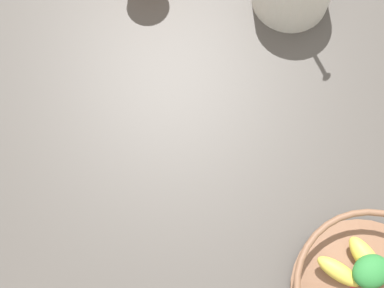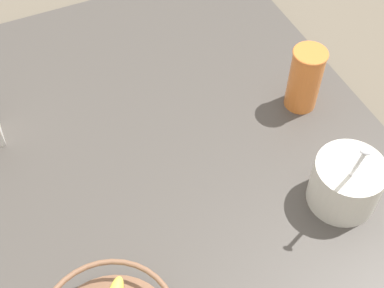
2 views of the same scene
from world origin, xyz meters
name	(u,v)px [view 1 (image 1 of 2)]	position (x,y,z in m)	size (l,w,h in m)	color
ground_plane	(143,212)	(0.00, 0.00, 0.00)	(6.00, 6.00, 0.00)	#665B4C
countertop	(142,209)	(0.00, 0.00, 0.02)	(1.18, 1.18, 0.04)	#47423D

